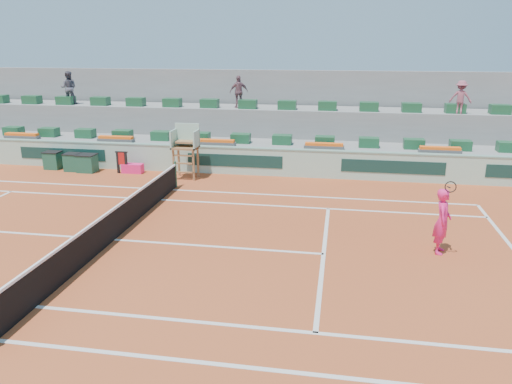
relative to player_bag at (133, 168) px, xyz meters
The scene contains 20 objects.
ground 8.32m from the player_bag, 70.79° to the right, with size 90.00×90.00×0.00m, color #9D401E.
seating_tier_lower 3.97m from the player_bag, 46.12° to the left, with size 36.00×4.00×1.20m, color gray.
seating_tier_upper 5.33m from the player_bag, 58.39° to the left, with size 36.00×2.40×2.60m, color gray.
stadium_back_wall 6.93m from the player_bag, 65.65° to the left, with size 36.00×0.40×4.40m, color gray.
player_bag is the anchor object (origin of this frame).
spectator_left 7.27m from the player_bag, 141.83° to the left, with size 0.85×0.66×1.75m, color #494854.
spectator_mid 6.67m from the player_bag, 43.57° to the left, with size 0.95×0.39×1.62m, color #79505B.
spectator_right 15.63m from the player_bag, 13.65° to the left, with size 0.99×0.57×1.54m, color #954A59.
court_lines 8.32m from the player_bag, 70.79° to the right, with size 23.89×11.09×0.01m.
tennis_net 8.32m from the player_bag, 70.79° to the right, with size 0.10×11.97×1.10m.
advertising_hoarding 2.86m from the player_bag, 13.12° to the left, with size 36.00×0.34×1.26m.
umpire_chair 3.06m from the player_bag, ahead, with size 1.10×0.90×2.40m.
seat_row_lower 3.57m from the player_bag, 35.42° to the left, with size 32.90×0.60×0.44m.
seat_row_upper 5.39m from the player_bag, 54.57° to the left, with size 32.90×0.60×0.44m.
flower_planters 2.02m from the player_bag, 42.83° to the left, with size 26.80×0.36×0.28m.
drink_cooler_a 2.17m from the player_bag, behind, with size 0.85×0.73×0.84m.
drink_cooler_b 2.92m from the player_bag, behind, with size 0.74×0.64×0.84m.
drink_cooler_c 4.07m from the player_bag, behind, with size 0.76×0.66×0.84m.
towel_rack 0.60m from the player_bag, 160.53° to the right, with size 0.59×0.10×1.03m.
tennis_player 14.35m from the player_bag, 29.90° to the right, with size 0.60×0.95×2.28m.
Camera 1 is at (6.72, -13.31, 5.84)m, focal length 35.00 mm.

